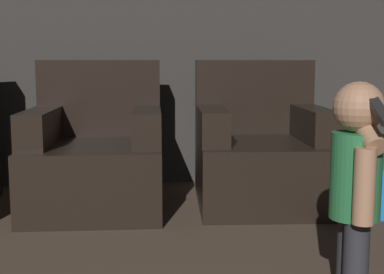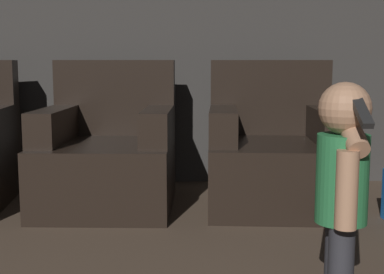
% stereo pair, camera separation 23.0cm
% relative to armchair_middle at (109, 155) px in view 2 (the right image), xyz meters
% --- Properties ---
extents(wall_back, '(8.40, 0.05, 2.60)m').
position_rel_armchair_middle_xyz_m(wall_back, '(0.38, 0.65, 0.99)').
color(wall_back, '#33302D').
rests_on(wall_back, ground_plane).
extents(armchair_middle, '(0.81, 0.89, 0.89)m').
position_rel_armchair_middle_xyz_m(armchair_middle, '(0.00, 0.00, 0.00)').
color(armchair_middle, black).
rests_on(armchair_middle, ground_plane).
extents(armchair_right, '(0.83, 0.92, 0.89)m').
position_rel_armchair_middle_xyz_m(armchair_right, '(1.01, -0.00, 0.00)').
color(armchair_right, black).
rests_on(armchair_right, ground_plane).
extents(person_toddler, '(0.18, 0.32, 0.80)m').
position_rel_armchair_middle_xyz_m(person_toddler, '(1.00, -1.47, 0.17)').
color(person_toddler, '#28282D').
rests_on(person_toddler, ground_plane).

